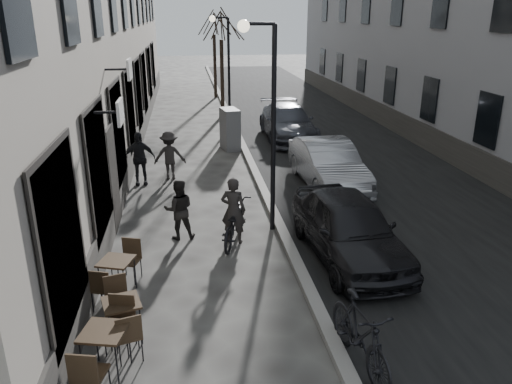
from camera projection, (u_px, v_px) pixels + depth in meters
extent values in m
cube|color=black|center=(318.00, 134.00, 22.61)|extent=(7.30, 60.00, 0.00)
cube|color=gray|center=(238.00, 136.00, 22.11)|extent=(0.25, 60.00, 0.12)
cylinder|color=black|center=(273.00, 134.00, 11.95)|extent=(0.12, 0.12, 5.00)
cylinder|color=black|center=(259.00, 24.00, 11.05)|extent=(0.70, 0.08, 0.08)
sphere|color=#FFF2CC|center=(244.00, 26.00, 11.02)|extent=(0.28, 0.28, 0.28)
cylinder|color=black|center=(229.00, 75.00, 23.12)|extent=(0.12, 0.12, 5.00)
cylinder|color=black|center=(220.00, 17.00, 22.22)|extent=(0.70, 0.08, 0.08)
sphere|color=#FFF2CC|center=(212.00, 19.00, 22.19)|extent=(0.28, 0.28, 0.28)
cylinder|color=black|center=(222.00, 79.00, 26.08)|extent=(0.20, 0.20, 3.90)
cylinder|color=black|center=(215.00, 67.00, 31.67)|extent=(0.20, 0.20, 3.90)
cube|color=#322416|center=(104.00, 331.00, 7.43)|extent=(0.78, 0.78, 0.04)
cylinder|color=black|center=(82.00, 364.00, 7.34)|extent=(0.02, 0.02, 0.74)
cylinder|color=black|center=(117.00, 366.00, 7.29)|extent=(0.02, 0.02, 0.74)
cylinder|color=black|center=(96.00, 341.00, 7.84)|extent=(0.02, 0.02, 0.74)
cylinder|color=black|center=(130.00, 343.00, 7.79)|extent=(0.02, 0.02, 0.74)
cube|color=#322416|center=(121.00, 303.00, 8.26)|extent=(0.73, 0.73, 0.04)
cylinder|color=black|center=(110.00, 333.00, 8.08)|extent=(0.02, 0.02, 0.69)
cylinder|color=black|center=(141.00, 326.00, 8.26)|extent=(0.02, 0.02, 0.69)
cylinder|color=black|center=(106.00, 317.00, 8.51)|extent=(0.02, 0.02, 0.69)
cylinder|color=black|center=(135.00, 311.00, 8.69)|extent=(0.02, 0.02, 0.69)
cube|color=#322416|center=(116.00, 261.00, 9.63)|extent=(0.76, 0.76, 0.04)
cylinder|color=black|center=(100.00, 283.00, 9.57)|extent=(0.02, 0.02, 0.70)
cylinder|color=black|center=(124.00, 286.00, 9.48)|extent=(0.02, 0.02, 0.70)
cylinder|color=black|center=(112.00, 270.00, 10.03)|extent=(0.02, 0.02, 0.70)
cylinder|color=black|center=(135.00, 273.00, 9.94)|extent=(0.02, 0.02, 0.70)
cube|color=slate|center=(230.00, 129.00, 19.96)|extent=(0.79, 1.18, 1.63)
imported|color=black|center=(234.00, 223.00, 11.91)|extent=(1.22, 2.02, 1.00)
imported|color=#272322|center=(233.00, 210.00, 11.80)|extent=(0.69, 0.56, 1.64)
imported|color=black|center=(179.00, 209.00, 12.05)|extent=(0.75, 0.59, 1.50)
imported|color=#2A2625|center=(170.00, 155.00, 16.37)|extent=(1.05, 0.62, 1.61)
imported|color=black|center=(139.00, 158.00, 15.83)|extent=(1.04, 0.52, 1.72)
imported|color=black|center=(349.00, 227.00, 11.10)|extent=(2.00, 4.38, 1.46)
imported|color=#9DA0A6|center=(328.00, 164.00, 15.72)|extent=(1.71, 4.45, 1.45)
imported|color=#3F424B|center=(288.00, 122.00, 21.64)|extent=(2.07, 5.00, 1.44)
imported|color=black|center=(360.00, 335.00, 7.65)|extent=(0.81, 2.01, 1.17)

